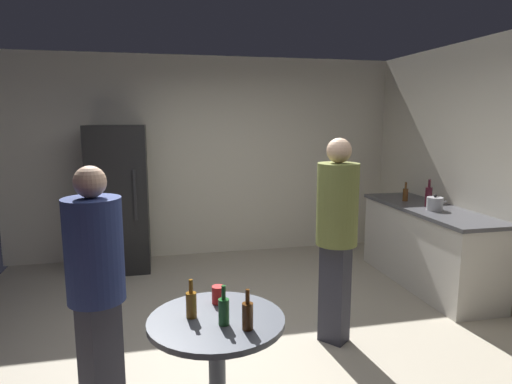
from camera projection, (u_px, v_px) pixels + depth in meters
The scene contains 14 objects.
ground_plane at pixel (246, 348), 3.76m from camera, with size 5.20×5.20×0.10m, color #B2A893.
wall_back at pixel (208, 157), 6.06m from camera, with size 5.32×0.06×2.70m, color silver.
refrigerator at pixel (119, 198), 5.47m from camera, with size 0.70×0.68×1.80m.
kitchen_counter at pixel (427, 246), 5.01m from camera, with size 0.64×1.93×0.90m.
kettle at pixel (435, 204), 4.76m from camera, with size 0.24×0.17×0.18m.
wine_bottle_on_counter at pixel (429, 196), 4.94m from camera, with size 0.08×0.08×0.31m.
beer_bottle_on_counter at pixel (405, 194), 5.29m from camera, with size 0.06×0.06×0.23m.
foreground_table at pixel (217, 335), 2.58m from camera, with size 0.80×0.80×0.73m.
beer_bottle_amber at pixel (191, 304), 2.56m from camera, with size 0.06×0.06×0.23m.
beer_bottle_brown at pixel (248, 315), 2.42m from camera, with size 0.06×0.06×0.23m.
beer_bottle_green at pixel (224, 310), 2.47m from camera, with size 0.06×0.06×0.23m.
plastic_cup_red at pixel (218, 295), 2.77m from camera, with size 0.08×0.08×0.11m, color red.
person_in_navy_shirt at pixel (96, 277), 2.65m from camera, with size 0.48×0.48×1.61m.
person_in_olive_shirt at pixel (337, 225), 3.63m from camera, with size 0.48×0.48×1.73m.
Camera 1 is at (-0.68, -3.43, 1.88)m, focal length 31.01 mm.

